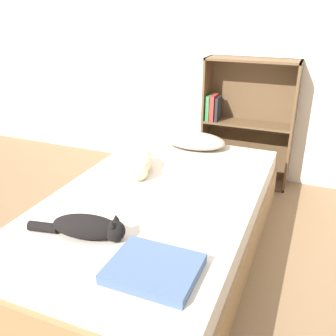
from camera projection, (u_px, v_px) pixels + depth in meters
ground_plane at (159, 249)px, 2.61m from camera, size 8.00×8.00×0.00m
wall_back at (224, 42)px, 3.37m from camera, size 8.00×0.06×2.50m
bed at (159, 221)px, 2.52m from camera, size 1.27×2.09×0.45m
pillow at (194, 141)px, 3.14m from camera, size 0.52×0.32×0.12m
cat_light at (140, 163)px, 2.67m from camera, size 0.31×0.52×0.16m
cat_dark at (88, 227)px, 1.93m from camera, size 0.53×0.22×0.14m
bookshelf at (246, 121)px, 3.44m from camera, size 0.81×0.26×1.14m
blanket_fold at (154, 269)px, 1.68m from camera, size 0.40×0.33×0.05m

